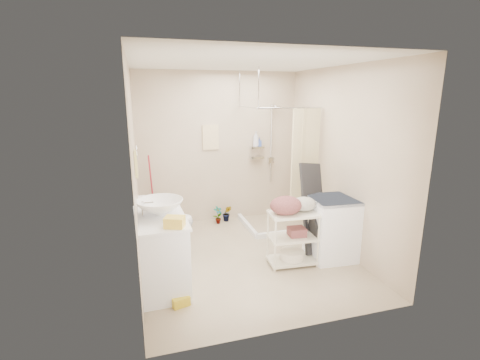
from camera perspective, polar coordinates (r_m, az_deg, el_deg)
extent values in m
plane|color=tan|center=(4.99, 0.96, -12.49)|extent=(3.20, 3.20, 0.00)
cube|color=silver|center=(4.48, 1.11, 18.80)|extent=(2.80, 3.20, 0.04)
cube|color=#C1AE95|center=(6.08, -3.46, 5.22)|extent=(2.80, 0.04, 2.60)
cube|color=#C1AE95|center=(3.12, 9.80, -3.45)|extent=(2.80, 0.04, 2.60)
cube|color=#C1AE95|center=(4.36, -16.82, 1.16)|extent=(0.04, 3.20, 2.60)
cube|color=#C1AE95|center=(5.15, 16.12, 3.09)|extent=(0.04, 3.20, 2.60)
cube|color=white|center=(4.22, -12.68, -11.44)|extent=(0.59, 1.01, 0.87)
imported|color=white|center=(4.08, -13.02, -4.37)|extent=(0.66, 0.66, 0.18)
cube|color=yellow|center=(3.70, -10.69, -6.78)|extent=(0.24, 0.22, 0.11)
cube|color=gold|center=(4.01, -9.81, -18.67)|extent=(0.31, 0.27, 0.14)
imported|color=white|center=(5.17, -12.10, -6.94)|extent=(0.82, 0.51, 0.81)
imported|color=brown|center=(6.13, -3.64, -5.76)|extent=(0.20, 0.18, 0.32)
imported|color=brown|center=(6.24, -2.15, -5.48)|extent=(0.19, 0.16, 0.29)
cube|color=beige|center=(6.01, -4.85, 7.01)|extent=(0.28, 0.03, 0.42)
imported|color=silver|center=(6.15, 2.62, 6.77)|extent=(0.11, 0.11, 0.27)
imported|color=#314992|center=(6.18, 3.18, 6.27)|extent=(0.08, 0.08, 0.15)
cube|color=white|center=(4.99, 14.83, -7.61)|extent=(0.62, 0.64, 0.86)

